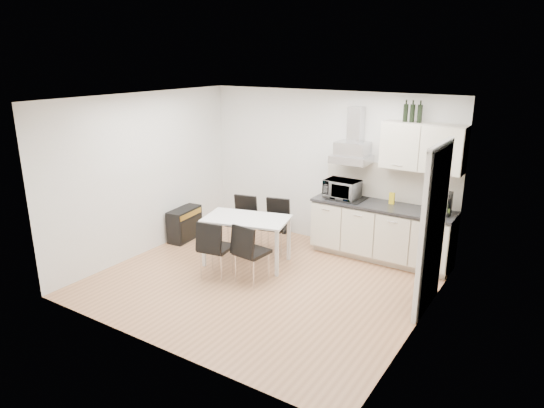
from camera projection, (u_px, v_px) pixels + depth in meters
The scene contains 15 objects.
ground at pixel (261, 281), 7.03m from camera, with size 4.50×4.50×0.00m, color tan.
wall_back at pixel (326, 168), 8.25m from camera, with size 4.50×0.10×2.60m, color white.
wall_front at pixel (153, 240), 5.03m from camera, with size 4.50×0.10×2.60m, color white.
wall_left at pixel (145, 175), 7.80m from camera, with size 0.10×4.00×2.60m, color white.
wall_right at pixel (425, 225), 5.48m from camera, with size 0.10×4.00×2.60m, color white.
ceiling at pixel (260, 99), 6.26m from camera, with size 4.50×4.50×0.00m, color white.
doorway at pixel (433, 231), 6.02m from camera, with size 0.08×1.04×2.10m, color white.
kitchenette at pixel (385, 210), 7.57m from camera, with size 2.22×0.64×2.52m.
dining_table at pixel (246, 223), 7.47m from camera, with size 1.43×1.03×0.75m.
chair_far_left at pixel (241, 223), 8.13m from camera, with size 0.44×0.50×0.88m, color black, non-canonical shape.
chair_far_right at pixel (275, 227), 7.97m from camera, with size 0.44×0.50×0.88m, color black, non-canonical shape.
chair_near_left at pixel (216, 248), 7.08m from camera, with size 0.44×0.50×0.88m, color black, non-canonical shape.
chair_near_right at pixel (252, 253), 6.92m from camera, with size 0.44×0.50×0.88m, color black, non-canonical shape.
guitar_amp at pixel (185, 224), 8.57m from camera, with size 0.36×0.71×0.57m.
floor_speaker at pixel (282, 224), 8.93m from camera, with size 0.20×0.18×0.33m, color black.
Camera 1 is at (3.58, -5.29, 3.14)m, focal length 32.00 mm.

